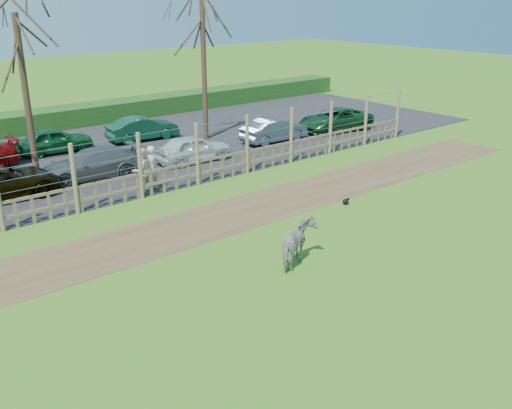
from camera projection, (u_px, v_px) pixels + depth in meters
ground at (286, 275)px, 15.48m from camera, size 120.00×120.00×0.00m
dirt_strip at (194, 226)px, 18.74m from camera, size 34.00×2.80×0.01m
asphalt at (73, 160)px, 26.00m from camera, size 44.00×13.00×0.04m
hedge at (21, 123)px, 30.90m from camera, size 46.00×2.00×1.10m
fence at (141, 178)px, 21.01m from camera, size 30.16×0.16×2.50m
tree_mid at (21, 56)px, 22.40m from camera, size 4.80×4.80×6.83m
tree_right at (203, 35)px, 27.95m from camera, size 4.80×4.80×7.35m
zebra at (298, 244)px, 15.86m from camera, size 1.66×1.32×1.28m
visitor_a at (151, 168)px, 21.83m from camera, size 0.68×0.50×1.72m
visitor_b at (141, 170)px, 21.52m from camera, size 0.99×0.86×1.72m
crow at (346, 202)px, 20.61m from camera, size 0.29×0.21×0.23m
car_2 at (1, 183)px, 20.96m from camera, size 4.38×2.14×1.20m
car_3 at (91, 164)px, 23.26m from camera, size 4.31×2.17×1.20m
car_4 at (193, 148)px, 25.57m from camera, size 3.59×1.59×1.20m
car_5 at (274, 130)px, 28.98m from camera, size 3.64×1.28×1.20m
car_6 at (335, 120)px, 31.32m from camera, size 4.52×2.48×1.20m
car_10 at (54, 140)px, 26.96m from camera, size 3.62×1.67×1.20m
car_11 at (143, 128)px, 29.32m from camera, size 3.72×1.51×1.20m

